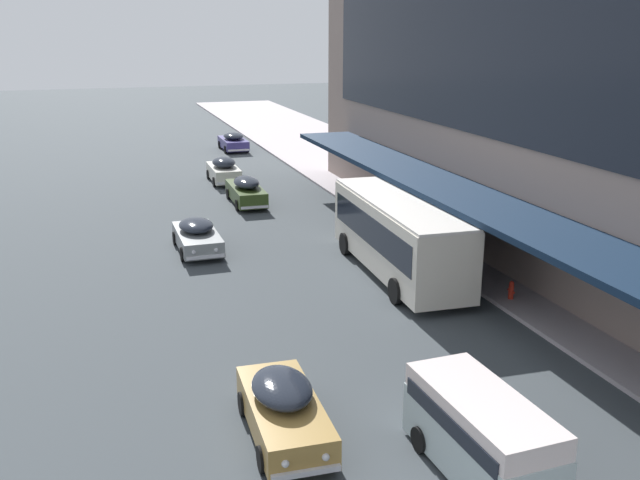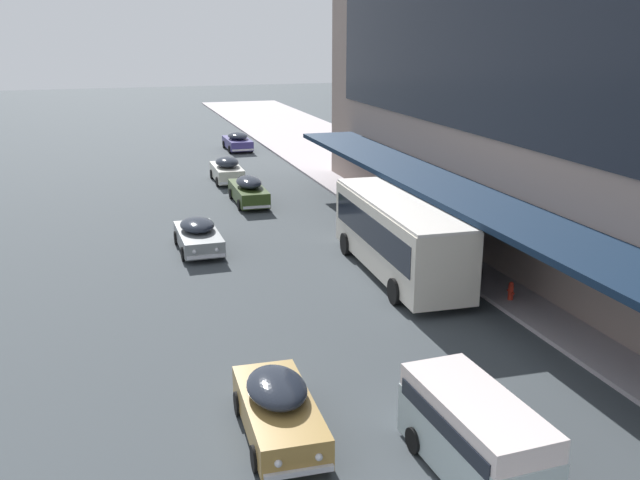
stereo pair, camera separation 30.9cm
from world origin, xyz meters
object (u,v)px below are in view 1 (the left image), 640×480
sedan_trailing_mid (284,408)px  sedan_lead_mid (233,141)px  sedan_trailing_near (246,191)px  sedan_lead_near (224,170)px  transit_bus_kerbside_front (399,233)px  vw_van (478,428)px  fire_hydrant (511,290)px  sedan_second_near (197,236)px

sedan_trailing_mid → sedan_lead_mid: sedan_trailing_mid is taller
sedan_trailing_mid → sedan_lead_mid: (7.22, 43.07, -0.01)m
sedan_trailing_near → sedan_lead_near: bearing=91.1°
transit_bus_kerbside_front → vw_van: (-3.77, -13.07, -0.73)m
sedan_lead_near → fire_hydrant: size_ratio=6.21×
sedan_trailing_near → fire_hydrant: sedan_trailing_near is taller
sedan_trailing_mid → fire_hydrant: sedan_trailing_mid is taller
sedan_lead_near → sedan_trailing_mid: size_ratio=0.97×
transit_bus_kerbside_front → sedan_lead_near: transit_bus_kerbside_front is taller
sedan_lead_near → fire_hydrant: bearing=-75.7°
sedan_lead_near → sedan_second_near: 15.07m
sedan_second_near → sedan_lead_mid: (6.99, 26.88, 0.03)m
sedan_second_near → sedan_lead_mid: size_ratio=0.97×
sedan_trailing_near → sedan_lead_mid: bearing=81.1°
sedan_second_near → fire_hydrant: 14.31m
sedan_trailing_mid → vw_van: vw_van is taller
transit_bus_kerbside_front → vw_van: size_ratio=2.11×
sedan_second_near → vw_van: bearing=-79.2°
sedan_lead_mid → sedan_second_near: bearing=-104.6°
transit_bus_kerbside_front → fire_hydrant: 5.16m
transit_bus_kerbside_front → sedan_lead_near: bearing=99.7°
transit_bus_kerbside_front → sedan_second_near: bearing=141.4°
sedan_lead_near → vw_van: bearing=-90.5°
sedan_lead_near → sedan_lead_mid: (3.07, 12.33, -0.07)m
sedan_second_near → vw_van: 19.34m
transit_bus_kerbside_front → sedan_trailing_mid: 12.85m
sedan_lead_mid → vw_van: 45.99m
sedan_second_near → transit_bus_kerbside_front: bearing=-38.6°
sedan_second_near → sedan_trailing_mid: bearing=-90.8°
transit_bus_kerbside_front → sedan_lead_mid: size_ratio=2.13×
sedan_lead_mid → sedan_trailing_near: bearing=-98.9°
sedan_lead_near → sedan_second_near: (-3.92, -14.55, -0.11)m
sedan_trailing_near → vw_van: size_ratio=1.08×
sedan_lead_near → sedan_trailing_near: bearing=-88.9°
vw_van → transit_bus_kerbside_front: bearing=73.9°
vw_van → fire_hydrant: size_ratio=6.60×
sedan_lead_mid → vw_van: vw_van is taller
transit_bus_kerbside_front → fire_hydrant: (2.78, -4.14, -1.33)m
sedan_second_near → fire_hydrant: bearing=-44.6°
sedan_trailing_near → sedan_trailing_mid: bearing=-100.0°
sedan_second_near → vw_van: size_ratio=0.96×
vw_van → fire_hydrant: bearing=53.7°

